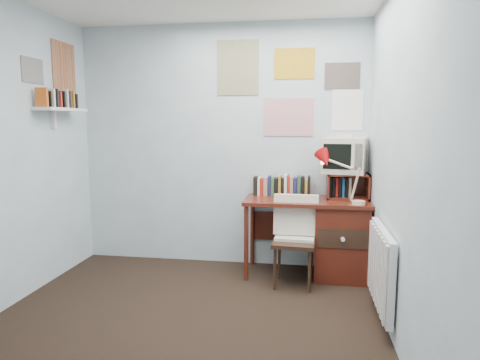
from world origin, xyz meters
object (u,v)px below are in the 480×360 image
Objects in this scene: wall_shelf at (61,109)px; radiator at (381,268)px; desk_chair at (294,243)px; tv_riser at (347,186)px; crt_tv at (345,154)px; desk_lamp at (359,181)px; desk at (334,236)px.

radiator is at bearing -10.89° from wall_shelf.
wall_shelf reaches higher than radiator.
tv_riser is (0.50, 0.42, 0.48)m from desk_chair.
tv_riser is at bearing -17.98° from crt_tv.
desk_lamp is 1.12× the size of crt_tv.
desk_chair is 0.92m from radiator.
radiator is 3.15m from wall_shelf.
tv_riser is (0.12, 0.11, 0.48)m from desk.
desk_chair is 1.02m from crt_tv.
desk_lamp is 1.10× the size of tv_riser.
crt_tv is 2.74m from wall_shelf.
desk is 2.73× the size of desk_lamp.
tv_riser is at bearing 10.32° from wall_shelf.
crt_tv is at bearing 100.91° from radiator.
radiator is at bearing -39.14° from desk_chair.
wall_shelf reaches higher than crt_tv.
wall_shelf is (-2.19, -0.07, 1.22)m from desk_chair.
desk_lamp is (0.57, 0.11, 0.58)m from desk_chair.
tv_riser is 1.15m from radiator.
crt_tv is (0.08, 0.13, 0.79)m from desk.
wall_shelf is at bearing -169.68° from tv_riser.
crt_tv is (0.46, 0.44, 0.79)m from desk_chair.
tv_riser is 0.50× the size of radiator.
desk_chair is 1.01× the size of radiator.
crt_tv is 0.64× the size of wall_shelf.
desk_chair is 0.81m from tv_riser.
radiator is at bearing -75.87° from desk_lamp.
tv_riser is at bearing 42.96° from desk.
tv_riser is at bearing 110.50° from desk_lamp.
tv_riser is at bearing 99.28° from radiator.
radiator is (0.67, -0.62, 0.02)m from desk_chair.
crt_tv is 1.33m from radiator.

